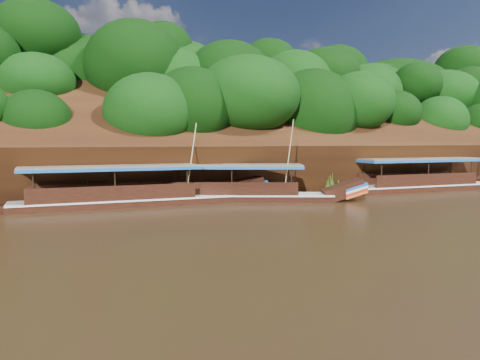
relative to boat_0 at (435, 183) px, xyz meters
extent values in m
plane|color=black|center=(-15.01, -7.58, -0.61)|extent=(160.00, 160.00, 0.00)
cube|color=black|center=(-15.01, 8.42, 2.89)|extent=(120.00, 16.12, 13.64)
cube|color=black|center=(-15.01, 18.42, -0.61)|extent=(120.00, 24.00, 12.00)
ellipsoid|color=#0C3A09|center=(-21.01, 7.42, 2.89)|extent=(18.00, 8.00, 6.40)
ellipsoid|color=#0C3A09|center=(-15.01, 15.42, 8.59)|extent=(24.00, 11.00, 8.40)
ellipsoid|color=#0C3A09|center=(8.99, 6.92, 2.79)|extent=(18.00, 8.00, 6.00)
ellipsoid|color=#0C3A09|center=(18.99, 14.42, 8.19)|extent=(22.00, 10.00, 8.00)
cube|color=black|center=(-0.85, 0.01, -0.61)|extent=(14.11, 2.62, 0.99)
cube|color=silver|center=(-0.85, 0.01, -0.14)|extent=(14.11, 2.69, 0.11)
cube|color=brown|center=(-1.73, 0.03, 2.04)|extent=(11.06, 2.94, 0.13)
cube|color=#1955A4|center=(-1.73, 0.03, 1.91)|extent=(11.06, 2.94, 0.20)
cube|color=black|center=(-17.57, -0.36, -0.61)|extent=(12.14, 6.82, 0.92)
cube|color=silver|center=(-17.57, -0.36, -0.17)|extent=(12.16, 6.89, 0.10)
cube|color=black|center=(-11.23, -3.03, 0.10)|extent=(3.33, 2.68, 1.72)
cube|color=#1955A4|center=(-10.53, -3.33, 0.41)|extent=(2.07, 2.20, 0.63)
cube|color=red|center=(-10.53, -3.33, 0.06)|extent=(2.07, 2.20, 0.63)
cube|color=brown|center=(-18.27, -0.06, 1.84)|extent=(9.82, 6.10, 0.12)
cube|color=#1955A4|center=(-18.27, -0.06, 1.72)|extent=(9.82, 6.10, 0.18)
cylinder|color=tan|center=(-14.99, -2.11, 2.41)|extent=(0.29, 0.98, 5.06)
cube|color=black|center=(-25.42, -0.02, -0.61)|extent=(13.86, 2.33, 0.94)
cube|color=silver|center=(-25.42, -0.02, -0.16)|extent=(13.86, 2.40, 0.10)
cube|color=black|center=(-17.62, -0.01, 0.12)|extent=(3.26, 1.74, 1.86)
cube|color=#1955A4|center=(-16.76, -0.01, 0.44)|extent=(1.70, 1.80, 0.70)
cube|color=red|center=(-16.76, -0.01, 0.08)|extent=(1.70, 1.80, 0.70)
cube|color=brown|center=(-26.29, -0.02, 1.92)|extent=(10.86, 2.67, 0.13)
cube|color=#1955A4|center=(-26.29, -0.02, 1.79)|extent=(10.86, 2.67, 0.19)
cylinder|color=tan|center=(-21.22, -0.22, 2.38)|extent=(1.23, 1.60, 4.69)
cone|color=#326D1B|center=(-27.26, 1.81, 0.23)|extent=(1.50, 1.50, 1.68)
cone|color=#326D1B|center=(-20.69, 1.46, 0.15)|extent=(1.50, 1.50, 1.53)
cone|color=#326D1B|center=(-13.40, 2.08, 0.12)|extent=(1.50, 1.50, 1.46)
cone|color=#326D1B|center=(-8.81, 1.65, 0.38)|extent=(1.50, 1.50, 1.98)
cone|color=#326D1B|center=(-2.20, 2.12, 0.25)|extent=(1.50, 1.50, 1.74)
cone|color=#326D1B|center=(5.77, 1.84, 0.38)|extent=(1.50, 1.50, 2.00)
camera|label=1|loc=(-29.94, -29.96, 3.52)|focal=35.00mm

